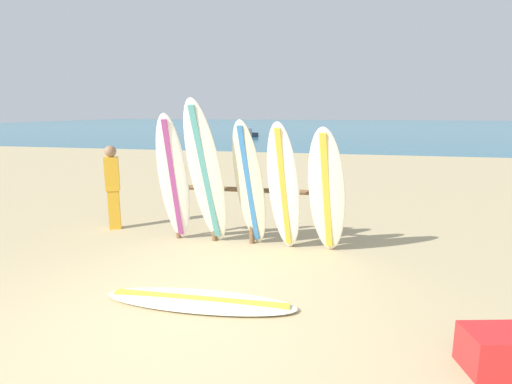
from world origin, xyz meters
name	(u,v)px	position (x,y,z in m)	size (l,w,h in m)	color
ground_plane	(166,333)	(0.00, 0.00, 0.00)	(120.00, 120.00, 0.00)	tan
ocean_water	(340,126)	(0.00, 58.00, 0.00)	(120.00, 80.00, 0.01)	teal
surfboard_rack	(252,206)	(0.18, 2.95, 0.64)	(2.74, 0.09, 1.06)	brown
surfboard_leaning_far_left	(174,180)	(-1.03, 2.59, 1.08)	(0.58, 0.88, 2.17)	white
surfboard_leaning_left	(206,176)	(-0.45, 2.53, 1.19)	(0.64, 1.03, 2.39)	white
surfboard_leaning_center_left	(250,185)	(0.21, 2.68, 1.04)	(0.62, 0.82, 2.08)	beige
surfboard_leaning_center	(284,189)	(0.78, 2.53, 1.03)	(0.57, 0.87, 2.06)	white
surfboard_leaning_center_right	(327,193)	(1.41, 2.56, 0.99)	(0.68, 0.88, 1.99)	white
surfboard_lying_on_sand	(200,301)	(0.11, 0.67, 0.04)	(2.29, 0.69, 0.08)	white
beachgoer_standing	(113,184)	(-2.54, 3.21, 0.86)	(0.30, 0.26, 1.57)	gold
small_boat_offshore	(247,133)	(-7.17, 31.21, 0.26)	(2.28, 1.93, 0.71)	#333842
cooler_box	(500,351)	(3.05, 0.09, 0.18)	(0.60, 0.40, 0.36)	red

